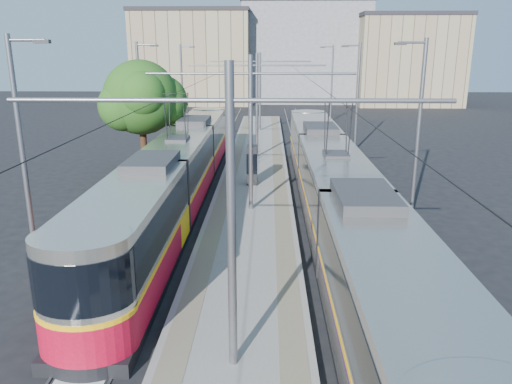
{
  "coord_description": "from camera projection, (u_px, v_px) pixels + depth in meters",
  "views": [
    {
      "loc": [
        0.8,
        -14.32,
        7.5
      ],
      "look_at": [
        0.28,
        6.32,
        1.6
      ],
      "focal_mm": 35.0,
      "sensor_mm": 36.0,
      "label": 1
    }
  ],
  "objects": [
    {
      "name": "ground",
      "position": [
        242.0,
        295.0,
        15.84
      ],
      "size": [
        160.0,
        160.0,
        0.0
      ],
      "primitive_type": "plane",
      "color": "black",
      "rests_on": "ground"
    },
    {
      "name": "tactile_strip_left",
      "position": [
        233.0,
        166.0,
        32.13
      ],
      "size": [
        0.7,
        50.0,
        0.01
      ],
      "primitive_type": "cube",
      "color": "gray",
      "rests_on": "platform"
    },
    {
      "name": "building_right",
      "position": [
        407.0,
        60.0,
        69.42
      ],
      "size": [
        14.28,
        10.2,
        12.26
      ],
      "color": "#9A8D68",
      "rests_on": "ground"
    },
    {
      "name": "building_left",
      "position": [
        194.0,
        57.0,
        71.98
      ],
      "size": [
        16.32,
        12.24,
        12.93
      ],
      "color": "#9A8D68",
      "rests_on": "ground"
    },
    {
      "name": "rails",
      "position": [
        256.0,
        170.0,
        32.18
      ],
      "size": [
        8.71,
        70.0,
        0.03
      ],
      "color": "gray",
      "rests_on": "ground"
    },
    {
      "name": "catenary",
      "position": [
        255.0,
        104.0,
        28.2
      ],
      "size": [
        9.2,
        70.0,
        7.0
      ],
      "color": "slate",
      "rests_on": "platform"
    },
    {
      "name": "shelter",
      "position": [
        252.0,
        164.0,
        27.58
      ],
      "size": [
        0.6,
        0.97,
        2.14
      ],
      "rotation": [
        0.0,
        0.0,
        -0.0
      ],
      "color": "black",
      "rests_on": "platform"
    },
    {
      "name": "tactile_strip_right",
      "position": [
        278.0,
        166.0,
        32.06
      ],
      "size": [
        0.7,
        50.0,
        0.01
      ],
      "primitive_type": "cube",
      "color": "gray",
      "rests_on": "platform"
    },
    {
      "name": "track_arrow",
      "position": [
        99.0,
        347.0,
        13.04
      ],
      "size": [
        1.2,
        5.0,
        0.01
      ],
      "primitive_type": "cube",
      "color": "silver",
      "rests_on": "ground"
    },
    {
      "name": "platform",
      "position": [
        256.0,
        168.0,
        32.14
      ],
      "size": [
        4.0,
        50.0,
        0.3
      ],
      "primitive_type": "cube",
      "color": "gray",
      "rests_on": "ground"
    },
    {
      "name": "tram_right",
      "position": [
        334.0,
        189.0,
        21.0
      ],
      "size": [
        2.43,
        32.29,
        5.5
      ],
      "color": "black",
      "rests_on": "ground"
    },
    {
      "name": "tram_left",
      "position": [
        179.0,
        171.0,
        24.63
      ],
      "size": [
        2.43,
        28.08,
        5.5
      ],
      "color": "black",
      "rests_on": "ground"
    },
    {
      "name": "street_lamps",
      "position": [
        257.0,
        99.0,
        34.88
      ],
      "size": [
        15.18,
        38.22,
        8.0
      ],
      "color": "slate",
      "rests_on": "ground"
    },
    {
      "name": "tree",
      "position": [
        146.0,
        99.0,
        29.47
      ],
      "size": [
        4.81,
        4.44,
        6.98
      ],
      "color": "#382314",
      "rests_on": "ground"
    },
    {
      "name": "building_centre",
      "position": [
        303.0,
        52.0,
        75.23
      ],
      "size": [
        18.36,
        14.28,
        14.4
      ],
      "color": "gray",
      "rests_on": "ground"
    }
  ]
}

